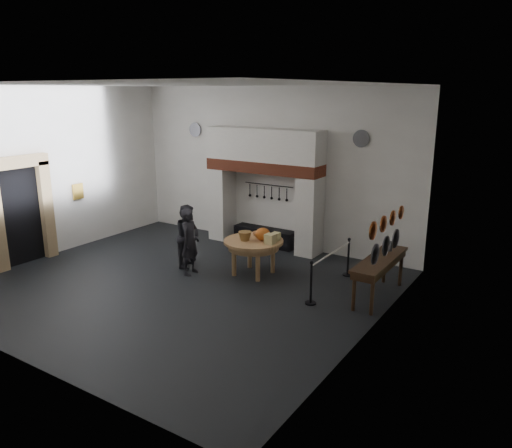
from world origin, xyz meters
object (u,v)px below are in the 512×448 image
Objects in this scene: visitor_near at (190,242)px; visitor_far at (188,236)px; iron_range at (265,237)px; side_table at (380,259)px; barrier_post_near at (311,284)px; work_table at (254,241)px; barrier_post_far at (348,258)px.

visitor_near is 1.02× the size of visitor_far.
visitor_far is at bearing -104.60° from iron_range.
iron_range is 1.18× the size of visitor_far.
side_table is 2.44× the size of barrier_post_near.
visitor_near is at bearing -161.46° from visitor_far.
barrier_post_near is (1.98, -0.83, -0.39)m from work_table.
visitor_far reaches higher than barrier_post_near.
side_table is (4.78, 0.69, 0.06)m from visitor_far.
visitor_far reaches higher than side_table.
work_table is at bearing -103.04° from visitor_far.
work_table is 0.88× the size of visitor_near.
side_table is at bearing -39.52° from barrier_post_far.
iron_range is at bearing 154.98° from side_table.
visitor_near is 0.75× the size of side_table.
work_table is at bearing 157.28° from barrier_post_near.
work_table is 3.07m from side_table.
barrier_post_far is (3.02, -1.02, 0.20)m from iron_range.
side_table is at bearing -81.83° from visitor_near.
visitor_near is (-1.32, -0.81, -0.02)m from work_table.
side_table is (4.38, 1.09, 0.05)m from visitor_near.
barrier_post_far is (3.30, 1.98, -0.37)m from visitor_near.
side_table is at bearing 5.23° from work_table.
visitor_far is (-1.72, -0.41, -0.03)m from work_table.
visitor_near reaches higher than side_table.
visitor_near is 3.87m from barrier_post_far.
barrier_post_far is (0.00, 2.00, 0.00)m from barrier_post_near.
barrier_post_near reaches higher than iron_range.
visitor_near is at bearing -149.05° from barrier_post_far.
work_table is 2.19m from barrier_post_near.
side_table is at bearing 45.85° from barrier_post_near.
barrier_post_near is at bearing -134.15° from side_table.
iron_range is at bearing -11.09° from visitor_near.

